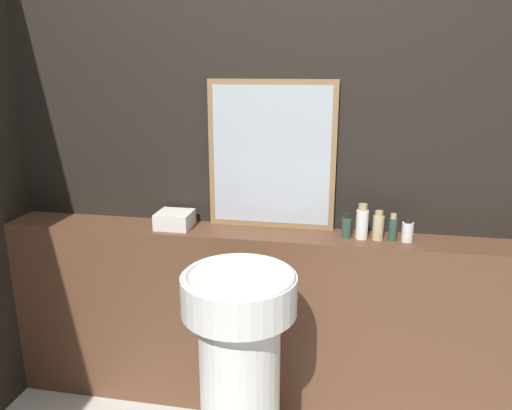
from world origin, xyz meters
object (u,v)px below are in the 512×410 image
(hand_soap_bottle, at_px, (407,231))
(mirror, at_px, (272,156))
(body_wash_bottle, at_px, (393,228))
(conditioner_bottle, at_px, (362,223))
(lotion_bottle, at_px, (378,226))
(towel_stack, at_px, (175,220))
(pedestal_sink, at_px, (240,366))
(shampoo_bottle, at_px, (346,226))

(hand_soap_bottle, bearing_deg, mirror, 171.25)
(body_wash_bottle, bearing_deg, mirror, 170.28)
(conditioner_bottle, bearing_deg, body_wash_bottle, 0.00)
(conditioner_bottle, bearing_deg, hand_soap_bottle, 0.00)
(lotion_bottle, relative_size, body_wash_bottle, 1.08)
(towel_stack, height_order, body_wash_bottle, body_wash_bottle)
(towel_stack, height_order, conditioner_bottle, conditioner_bottle)
(pedestal_sink, xyz_separation_m, mirror, (0.03, 0.57, 0.75))
(mirror, xyz_separation_m, hand_soap_bottle, (0.63, -0.10, -0.30))
(towel_stack, relative_size, lotion_bottle, 1.23)
(towel_stack, relative_size, body_wash_bottle, 1.33)
(pedestal_sink, distance_m, lotion_bottle, 0.85)
(lotion_bottle, bearing_deg, hand_soap_bottle, 0.00)
(mirror, distance_m, conditioner_bottle, 0.52)
(mirror, height_order, shampoo_bottle, mirror)
(body_wash_bottle, relative_size, hand_soap_bottle, 1.17)
(conditioner_bottle, height_order, lotion_bottle, conditioner_bottle)
(towel_stack, distance_m, lotion_bottle, 0.95)
(conditioner_bottle, bearing_deg, towel_stack, 180.00)
(pedestal_sink, relative_size, body_wash_bottle, 7.49)
(towel_stack, xyz_separation_m, shampoo_bottle, (0.81, 0.00, 0.01))
(lotion_bottle, distance_m, body_wash_bottle, 0.06)
(pedestal_sink, xyz_separation_m, conditioner_bottle, (0.46, 0.47, 0.48))
(towel_stack, height_order, hand_soap_bottle, hand_soap_bottle)
(pedestal_sink, xyz_separation_m, lotion_bottle, (0.53, 0.47, 0.47))
(hand_soap_bottle, bearing_deg, conditioner_bottle, 180.00)
(towel_stack, relative_size, conditioner_bottle, 1.02)
(mirror, relative_size, hand_soap_bottle, 6.55)
(shampoo_bottle, height_order, hand_soap_bottle, shampoo_bottle)
(mirror, distance_m, lotion_bottle, 0.58)
(mirror, bearing_deg, hand_soap_bottle, -8.75)
(pedestal_sink, xyz_separation_m, hand_soap_bottle, (0.66, 0.47, 0.46))
(mirror, height_order, lotion_bottle, mirror)
(hand_soap_bottle, bearing_deg, lotion_bottle, 180.00)
(shampoo_bottle, bearing_deg, body_wash_bottle, 0.00)
(shampoo_bottle, height_order, conditioner_bottle, conditioner_bottle)
(conditioner_bottle, height_order, hand_soap_bottle, conditioner_bottle)
(hand_soap_bottle, bearing_deg, pedestal_sink, -144.58)
(pedestal_sink, bearing_deg, hand_soap_bottle, 35.42)
(lotion_bottle, bearing_deg, pedestal_sink, -138.65)
(pedestal_sink, height_order, shampoo_bottle, shampoo_bottle)
(conditioner_bottle, distance_m, hand_soap_bottle, 0.20)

